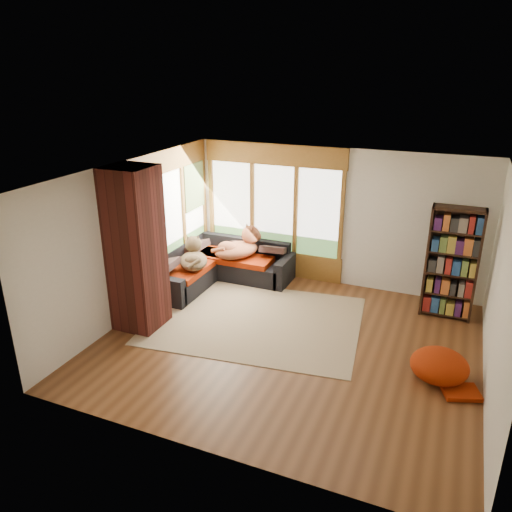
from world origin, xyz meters
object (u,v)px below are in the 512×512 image
Objects in this scene: area_rug at (256,320)px; dog_brindle at (193,252)px; brick_chimney at (136,250)px; bookshelf at (452,264)px; dog_tan at (240,241)px; pouf at (440,365)px; sectional_sofa at (222,267)px.

area_rug is 3.67× the size of dog_brindle.
brick_chimney is 2.27m from area_rug.
bookshelf is 1.80× the size of dog_tan.
bookshelf reaches higher than pouf.
sectional_sofa is at bearing 156.66° from pouf.
sectional_sofa is 4.50m from pouf.
brick_chimney is 2.46× the size of dog_tan.
bookshelf is 4.46m from dog_brindle.
bookshelf is at bearing -54.21° from dog_tan.
bookshelf is 3.82m from dog_tan.
brick_chimney reaches higher than sectional_sofa.
area_rug is 1.83m from dog_brindle.
pouf is (4.13, -1.78, -0.08)m from sectional_sofa.
dog_tan is 1.14× the size of dog_brindle.
dog_brindle is (-4.44, 1.23, 0.54)m from pouf.
brick_chimney reaches higher than pouf.
brick_chimney is 0.77× the size of area_rug.
brick_chimney is 5.06m from bookshelf.
dog_tan reaches higher than sectional_sofa.
sectional_sofa is 0.61m from dog_tan.
sectional_sofa reaches higher than area_rug.
pouf is at bearing -24.69° from sectional_sofa.
brick_chimney is at bearing -103.65° from sectional_sofa.
dog_tan is at bearing 72.21° from brick_chimney.
brick_chimney is at bearing 146.29° from dog_brindle.
pouf reaches higher than area_rug.
brick_chimney is 1.60m from dog_brindle.
dog_brindle is at bearing 179.21° from dog_tan.
dog_tan is at bearing 36.26° from sectional_sofa.
sectional_sofa is 4.15m from bookshelf.
dog_tan reaches higher than dog_brindle.
dog_brindle is (-4.40, -0.71, -0.19)m from bookshelf.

